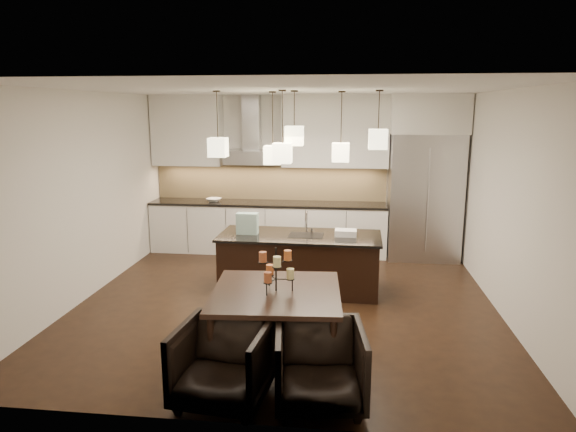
# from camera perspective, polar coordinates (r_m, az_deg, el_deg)

# --- Properties ---
(floor) EXTENTS (5.50, 5.50, 0.02)m
(floor) POSITION_cam_1_polar(r_m,az_deg,el_deg) (7.03, -0.19, -9.64)
(floor) COLOR black
(floor) RESTS_ON ground
(ceiling) EXTENTS (5.50, 5.50, 0.02)m
(ceiling) POSITION_cam_1_polar(r_m,az_deg,el_deg) (6.54, -0.21, 14.01)
(ceiling) COLOR white
(ceiling) RESTS_ON wall_back
(wall_back) EXTENTS (5.50, 0.02, 2.80)m
(wall_back) POSITION_cam_1_polar(r_m,az_deg,el_deg) (9.36, 1.82, 4.71)
(wall_back) COLOR silver
(wall_back) RESTS_ON ground
(wall_front) EXTENTS (5.50, 0.02, 2.80)m
(wall_front) POSITION_cam_1_polar(r_m,az_deg,el_deg) (3.99, -4.94, -5.20)
(wall_front) COLOR silver
(wall_front) RESTS_ON ground
(wall_left) EXTENTS (0.02, 5.50, 2.80)m
(wall_left) POSITION_cam_1_polar(r_m,az_deg,el_deg) (7.48, -21.70, 2.06)
(wall_left) COLOR silver
(wall_left) RESTS_ON ground
(wall_right) EXTENTS (0.02, 5.50, 2.80)m
(wall_right) POSITION_cam_1_polar(r_m,az_deg,el_deg) (6.89, 23.26, 1.15)
(wall_right) COLOR silver
(wall_right) RESTS_ON ground
(refrigerator) EXTENTS (1.20, 0.72, 2.15)m
(refrigerator) POSITION_cam_1_polar(r_m,az_deg,el_deg) (9.09, 14.91, 2.03)
(refrigerator) COLOR #B7B7BA
(refrigerator) RESTS_ON floor
(fridge_panel) EXTENTS (1.26, 0.72, 0.65)m
(fridge_panel) POSITION_cam_1_polar(r_m,az_deg,el_deg) (8.97, 15.39, 10.88)
(fridge_panel) COLOR silver
(fridge_panel) RESTS_ON refrigerator
(lower_cabinets) EXTENTS (4.21, 0.62, 0.88)m
(lower_cabinets) POSITION_cam_1_polar(r_m,az_deg,el_deg) (9.28, -2.24, -1.38)
(lower_cabinets) COLOR silver
(lower_cabinets) RESTS_ON floor
(countertop) EXTENTS (4.21, 0.66, 0.04)m
(countertop) POSITION_cam_1_polar(r_m,az_deg,el_deg) (9.18, -2.27, 1.41)
(countertop) COLOR black
(countertop) RESTS_ON lower_cabinets
(backsplash) EXTENTS (4.21, 0.02, 0.63)m
(backsplash) POSITION_cam_1_polar(r_m,az_deg,el_deg) (9.42, -2.00, 3.75)
(backsplash) COLOR tan
(backsplash) RESTS_ON countertop
(upper_cab_left) EXTENTS (1.25, 0.35, 1.25)m
(upper_cab_left) POSITION_cam_1_polar(r_m,az_deg,el_deg) (9.52, -11.14, 9.30)
(upper_cab_left) COLOR silver
(upper_cab_left) RESTS_ON wall_back
(upper_cab_right) EXTENTS (1.85, 0.35, 1.25)m
(upper_cab_right) POSITION_cam_1_polar(r_m,az_deg,el_deg) (9.07, 5.27, 9.36)
(upper_cab_right) COLOR silver
(upper_cab_right) RESTS_ON wall_back
(hood_canopy) EXTENTS (0.90, 0.52, 0.24)m
(hood_canopy) POSITION_cam_1_polar(r_m,az_deg,el_deg) (9.17, -4.13, 6.55)
(hood_canopy) COLOR #B7B7BA
(hood_canopy) RESTS_ON wall_back
(hood_chimney) EXTENTS (0.30, 0.28, 0.96)m
(hood_chimney) POSITION_cam_1_polar(r_m,az_deg,el_deg) (9.24, -4.05, 10.32)
(hood_chimney) COLOR #B7B7BA
(hood_chimney) RESTS_ON hood_canopy
(fruit_bowl) EXTENTS (0.31, 0.31, 0.06)m
(fruit_bowl) POSITION_cam_1_polar(r_m,az_deg,el_deg) (9.32, -8.23, 1.78)
(fruit_bowl) COLOR silver
(fruit_bowl) RESTS_ON countertop
(island_body) EXTENTS (2.23, 0.94, 0.78)m
(island_body) POSITION_cam_1_polar(r_m,az_deg,el_deg) (7.37, 1.31, -5.30)
(island_body) COLOR black
(island_body) RESTS_ON floor
(island_top) EXTENTS (2.30, 1.01, 0.04)m
(island_top) POSITION_cam_1_polar(r_m,az_deg,el_deg) (7.26, 1.32, -2.23)
(island_top) COLOR black
(island_top) RESTS_ON island_body
(faucet) EXTENTS (0.09, 0.21, 0.34)m
(faucet) POSITION_cam_1_polar(r_m,az_deg,el_deg) (7.30, 2.10, -0.67)
(faucet) COLOR silver
(faucet) RESTS_ON island_top
(tote_bag) EXTENTS (0.30, 0.17, 0.30)m
(tote_bag) POSITION_cam_1_polar(r_m,az_deg,el_deg) (7.31, -4.53, -0.83)
(tote_bag) COLOR #2C6D53
(tote_bag) RESTS_ON island_top
(food_container) EXTENTS (0.31, 0.22, 0.09)m
(food_container) POSITION_cam_1_polar(r_m,az_deg,el_deg) (7.23, 6.44, -1.87)
(food_container) COLOR silver
(food_container) RESTS_ON island_top
(dining_table) EXTENTS (1.36, 1.36, 0.77)m
(dining_table) POSITION_cam_1_polar(r_m,az_deg,el_deg) (5.36, -1.31, -12.14)
(dining_table) COLOR black
(dining_table) RESTS_ON floor
(candelabra) EXTENTS (0.39, 0.39, 0.45)m
(candelabra) POSITION_cam_1_polar(r_m,az_deg,el_deg) (5.15, -1.34, -5.94)
(candelabra) COLOR black
(candelabra) RESTS_ON dining_table
(candle_a) EXTENTS (0.08, 0.08, 0.10)m
(candle_a) POSITION_cam_1_polar(r_m,az_deg,el_deg) (5.15, 0.26, -6.42)
(candle_a) COLOR #EFE493
(candle_a) RESTS_ON candelabra
(candle_b) EXTENTS (0.08, 0.08, 0.10)m
(candle_b) POSITION_cam_1_polar(r_m,az_deg,el_deg) (5.28, -2.02, -5.96)
(candle_b) COLOR orange
(candle_b) RESTS_ON candelabra
(candle_c) EXTENTS (0.08, 0.08, 0.10)m
(candle_c) POSITION_cam_1_polar(r_m,az_deg,el_deg) (5.05, -2.26, -6.82)
(candle_c) COLOR #AD5631
(candle_c) RESTS_ON candelabra
(candle_d) EXTENTS (0.08, 0.08, 0.10)m
(candle_d) POSITION_cam_1_polar(r_m,az_deg,el_deg) (5.19, -0.03, -4.38)
(candle_d) COLOR orange
(candle_d) RESTS_ON candelabra
(candle_e) EXTENTS (0.08, 0.08, 0.10)m
(candle_e) POSITION_cam_1_polar(r_m,az_deg,el_deg) (5.14, -2.82, -4.56)
(candle_e) COLOR #AD5631
(candle_e) RESTS_ON candelabra
(candle_f) EXTENTS (0.08, 0.08, 0.10)m
(candle_f) POSITION_cam_1_polar(r_m,az_deg,el_deg) (4.98, -1.23, -5.09)
(candle_f) COLOR #EFE493
(candle_f) RESTS_ON candelabra
(armchair_left) EXTENTS (0.86, 0.88, 0.73)m
(armchair_left) POSITION_cam_1_polar(r_m,az_deg,el_deg) (4.74, -7.30, -15.94)
(armchair_left) COLOR black
(armchair_left) RESTS_ON floor
(armchair_right) EXTENTS (0.86, 0.88, 0.72)m
(armchair_right) POSITION_cam_1_polar(r_m,az_deg,el_deg) (4.67, 3.56, -16.31)
(armchair_right) COLOR black
(armchair_right) RESTS_ON floor
(pendant_a) EXTENTS (0.24, 0.24, 0.26)m
(pendant_a) POSITION_cam_1_polar(r_m,az_deg,el_deg) (7.12, -7.78, 7.57)
(pendant_a) COLOR #FFF5BE
(pendant_a) RESTS_ON ceiling
(pendant_b) EXTENTS (0.24, 0.24, 0.26)m
(pendant_b) POSITION_cam_1_polar(r_m,az_deg,el_deg) (7.38, -1.70, 6.80)
(pendant_b) COLOR #FFF5BE
(pendant_b) RESTS_ON ceiling
(pendant_c) EXTENTS (0.24, 0.24, 0.26)m
(pendant_c) POSITION_cam_1_polar(r_m,az_deg,el_deg) (6.99, 0.70, 8.90)
(pendant_c) COLOR #FFF5BE
(pendant_c) RESTS_ON ceiling
(pendant_d) EXTENTS (0.24, 0.24, 0.26)m
(pendant_d) POSITION_cam_1_polar(r_m,az_deg,el_deg) (7.28, 5.87, 7.05)
(pendant_d) COLOR #FFF5BE
(pendant_d) RESTS_ON ceiling
(pendant_e) EXTENTS (0.24, 0.24, 0.26)m
(pendant_e) POSITION_cam_1_polar(r_m,az_deg,el_deg) (6.87, 9.96, 8.40)
(pendant_e) COLOR #FFF5BE
(pendant_e) RESTS_ON ceiling
(pendant_f) EXTENTS (0.24, 0.24, 0.26)m
(pendant_f) POSITION_cam_1_polar(r_m,az_deg,el_deg) (6.77, -0.63, 7.00)
(pendant_f) COLOR #FFF5BE
(pendant_f) RESTS_ON ceiling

